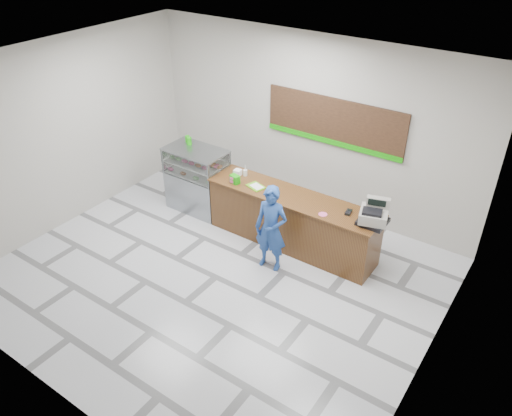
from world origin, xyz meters
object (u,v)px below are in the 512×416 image
Objects in this scene: display_case at (197,179)px; cash_register at (374,215)px; customer at (271,229)px; serving_tray at (256,186)px; sales_counter at (292,220)px.

display_case is 3.75m from cash_register.
customer is at bearing -18.46° from display_case.
display_case is 0.85× the size of customer.
customer is at bearing -23.02° from serving_tray.
serving_tray is at bearing 165.63° from cash_register.
sales_counter is at bearing 0.00° from display_case.
cash_register is 2.23m from serving_tray.
display_case is at bearing 154.02° from customer.
cash_register is at bearing 0.19° from display_case.
serving_tray is at bearing 131.73° from customer.
serving_tray is at bearing -3.72° from display_case.
customer reaches higher than serving_tray.
sales_counter is 0.80m from customer.
display_case is 2.34× the size of cash_register.
customer is (0.05, -0.76, 0.27)m from sales_counter.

